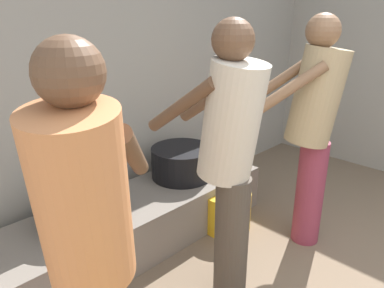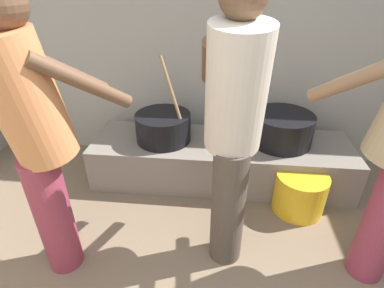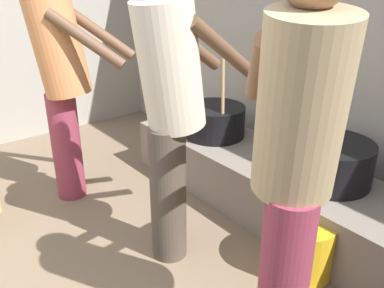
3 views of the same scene
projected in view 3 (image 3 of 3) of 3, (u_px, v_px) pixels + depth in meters
block_enclosure_rear at (349, 45)px, 2.65m from camera, size 5.28×0.20×2.15m
hearth_ledge at (260, 180)px, 2.86m from camera, size 2.13×0.60×0.37m
cooking_pot_main at (215, 121)px, 3.08m from camera, size 0.45×0.45×0.68m
cooking_pot_secondary at (330, 162)px, 2.42m from camera, size 0.49×0.49×0.25m
cook_in_orange_shirt at (62, 73)px, 2.67m from camera, size 0.69×0.70×1.59m
cook_in_cream_shirt at (171, 99)px, 2.08m from camera, size 0.37×0.69×1.62m
cook_in_tan_shirt at (296, 155)px, 1.45m from camera, size 0.71×0.70×1.64m
bucket_yellow_plastic at (300, 244)px, 2.25m from camera, size 0.38×0.38×0.31m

